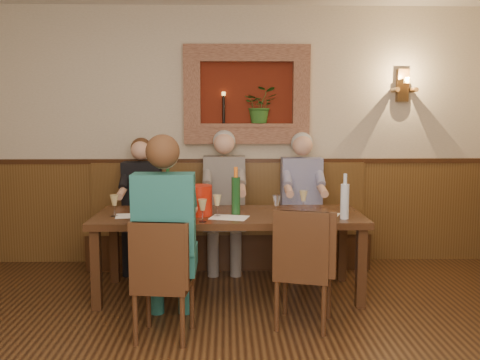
# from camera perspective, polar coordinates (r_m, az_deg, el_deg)

# --- Properties ---
(room_shell) EXTENTS (6.04, 6.04, 2.82)m
(room_shell) POSITION_cam_1_polar(r_m,az_deg,el_deg) (2.91, -1.01, 11.75)
(room_shell) COLOR #C3B493
(room_shell) RESTS_ON ground
(wainscoting) EXTENTS (6.02, 6.02, 1.15)m
(wainscoting) POSITION_cam_1_polar(r_m,az_deg,el_deg) (3.09, -0.95, -13.04)
(wainscoting) COLOR #533517
(wainscoting) RESTS_ON ground
(wall_niche) EXTENTS (1.36, 0.30, 1.06)m
(wall_niche) POSITION_cam_1_polar(r_m,az_deg,el_deg) (5.86, 1.12, 8.66)
(wall_niche) COLOR #5C1B0D
(wall_niche) RESTS_ON ground
(wall_sconce) EXTENTS (0.25, 0.20, 0.35)m
(wall_sconce) POSITION_cam_1_polar(r_m,az_deg,el_deg) (6.15, 16.99, 9.55)
(wall_sconce) COLOR #533517
(wall_sconce) RESTS_ON ground
(dining_table) EXTENTS (2.40, 0.90, 0.75)m
(dining_table) POSITION_cam_1_polar(r_m,az_deg,el_deg) (4.85, -1.17, -4.47)
(dining_table) COLOR black
(dining_table) RESTS_ON ground
(bench) EXTENTS (3.00, 0.45, 1.11)m
(bench) POSITION_cam_1_polar(r_m,az_deg,el_deg) (5.85, -1.22, -5.94)
(bench) COLOR #381E0F
(bench) RESTS_ON ground
(chair_near_left) EXTENTS (0.45, 0.45, 0.90)m
(chair_near_left) POSITION_cam_1_polar(r_m,az_deg,el_deg) (4.07, -8.13, -12.92)
(chair_near_left) COLOR black
(chair_near_left) RESTS_ON ground
(chair_near_right) EXTENTS (0.52, 0.52, 0.94)m
(chair_near_right) POSITION_cam_1_polar(r_m,az_deg,el_deg) (4.27, 6.76, -11.75)
(chair_near_right) COLOR black
(chair_near_right) RESTS_ON ground
(person_bench_left) EXTENTS (0.41, 0.50, 1.39)m
(person_bench_left) POSITION_cam_1_polar(r_m,az_deg,el_deg) (5.77, -10.48, -3.74)
(person_bench_left) COLOR black
(person_bench_left) RESTS_ON ground
(person_bench_mid) EXTENTS (0.44, 0.54, 1.47)m
(person_bench_mid) POSITION_cam_1_polar(r_m,az_deg,el_deg) (5.69, -1.68, -3.39)
(person_bench_mid) COLOR #56504F
(person_bench_mid) RESTS_ON ground
(person_bench_right) EXTENTS (0.43, 0.53, 1.45)m
(person_bench_right) POSITION_cam_1_polar(r_m,az_deg,el_deg) (5.75, 6.65, -3.44)
(person_bench_right) COLOR navy
(person_bench_right) RESTS_ON ground
(person_chair_front) EXTENTS (0.45, 0.56, 1.50)m
(person_chair_front) POSITION_cam_1_polar(r_m,az_deg,el_deg) (4.14, -7.89, -7.31)
(person_chair_front) COLOR navy
(person_chair_front) RESTS_ON ground
(spittoon_bucket) EXTENTS (0.29, 0.29, 0.27)m
(spittoon_bucket) POSITION_cam_1_polar(r_m,az_deg,el_deg) (4.76, -4.42, -2.17)
(spittoon_bucket) COLOR red
(spittoon_bucket) RESTS_ON dining_table
(wine_bottle_green_a) EXTENTS (0.10, 0.10, 0.43)m
(wine_bottle_green_a) POSITION_cam_1_polar(r_m,az_deg,el_deg) (4.78, -0.45, -1.57)
(wine_bottle_green_a) COLOR #19471E
(wine_bottle_green_a) RESTS_ON dining_table
(wine_bottle_green_b) EXTENTS (0.09, 0.09, 0.42)m
(wine_bottle_green_b) POSITION_cam_1_polar(r_m,az_deg,el_deg) (5.03, -7.67, -1.26)
(wine_bottle_green_b) COLOR #19471E
(wine_bottle_green_b) RESTS_ON dining_table
(water_bottle) EXTENTS (0.10, 0.10, 0.39)m
(water_bottle) POSITION_cam_1_polar(r_m,az_deg,el_deg) (4.67, 11.11, -2.14)
(water_bottle) COLOR silver
(water_bottle) RESTS_ON dining_table
(tasting_sheet_a) EXTENTS (0.34, 0.26, 0.00)m
(tasting_sheet_a) POSITION_cam_1_polar(r_m,az_deg,el_deg) (4.83, -11.28, -3.75)
(tasting_sheet_a) COLOR white
(tasting_sheet_a) RESTS_ON dining_table
(tasting_sheet_b) EXTENTS (0.37, 0.30, 0.00)m
(tasting_sheet_b) POSITION_cam_1_polar(r_m,az_deg,el_deg) (4.66, -1.16, -4.02)
(tasting_sheet_b) COLOR white
(tasting_sheet_b) RESTS_ON dining_table
(tasting_sheet_c) EXTENTS (0.31, 0.26, 0.00)m
(tasting_sheet_c) POSITION_cam_1_polar(r_m,az_deg,el_deg) (4.86, 8.97, -3.64)
(tasting_sheet_c) COLOR white
(tasting_sheet_c) RESTS_ON dining_table
(tasting_sheet_d) EXTENTS (0.32, 0.28, 0.00)m
(tasting_sheet_d) POSITION_cam_1_polar(r_m,az_deg,el_deg) (4.59, -7.27, -4.24)
(tasting_sheet_d) COLOR white
(tasting_sheet_d) RESTS_ON dining_table
(wine_glass_0) EXTENTS (0.08, 0.08, 0.19)m
(wine_glass_0) POSITION_cam_1_polar(r_m,az_deg,el_deg) (4.48, -4.02, -3.26)
(wine_glass_0) COLOR #D0BD7C
(wine_glass_0) RESTS_ON dining_table
(wine_glass_1) EXTENTS (0.08, 0.08, 0.19)m
(wine_glass_1) POSITION_cam_1_polar(r_m,az_deg,el_deg) (4.99, -9.49, -2.25)
(wine_glass_1) COLOR white
(wine_glass_1) RESTS_ON dining_table
(wine_glass_2) EXTENTS (0.08, 0.08, 0.19)m
(wine_glass_2) POSITION_cam_1_polar(r_m,az_deg,el_deg) (4.82, 11.07, -2.62)
(wine_glass_2) COLOR white
(wine_glass_2) RESTS_ON dining_table
(wine_glass_3) EXTENTS (0.08, 0.08, 0.19)m
(wine_glass_3) POSITION_cam_1_polar(r_m,az_deg,el_deg) (4.90, -3.78, -2.35)
(wine_glass_3) COLOR white
(wine_glass_3) RESTS_ON dining_table
(wine_glass_4) EXTENTS (0.08, 0.08, 0.19)m
(wine_glass_4) POSITION_cam_1_polar(r_m,az_deg,el_deg) (4.69, 3.92, -2.78)
(wine_glass_4) COLOR white
(wine_glass_4) RESTS_ON dining_table
(wine_glass_5) EXTENTS (0.08, 0.08, 0.19)m
(wine_glass_5) POSITION_cam_1_polar(r_m,az_deg,el_deg) (4.97, 6.77, -2.24)
(wine_glass_5) COLOR #D0BD7C
(wine_glass_5) RESTS_ON dining_table
(wine_glass_6) EXTENTS (0.08, 0.08, 0.19)m
(wine_glass_6) POSITION_cam_1_polar(r_m,az_deg,el_deg) (4.70, -2.45, -2.75)
(wine_glass_6) COLOR #D0BD7C
(wine_glass_6) RESTS_ON dining_table
(wine_glass_7) EXTENTS (0.08, 0.08, 0.19)m
(wine_glass_7) POSITION_cam_1_polar(r_m,az_deg,el_deg) (4.83, -13.26, -2.67)
(wine_glass_7) COLOR #D0BD7C
(wine_glass_7) RESTS_ON dining_table
(wine_glass_8) EXTENTS (0.08, 0.08, 0.19)m
(wine_glass_8) POSITION_cam_1_polar(r_m,az_deg,el_deg) (4.65, -8.82, -2.94)
(wine_glass_8) COLOR #D0BD7C
(wine_glass_8) RESTS_ON dining_table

